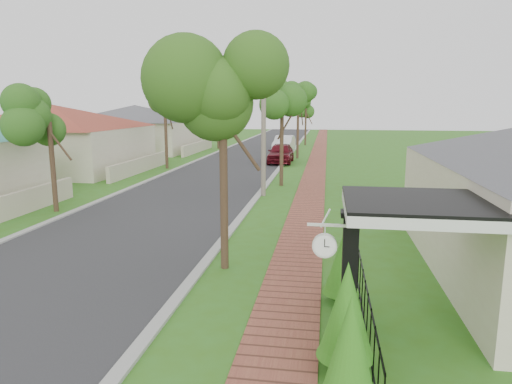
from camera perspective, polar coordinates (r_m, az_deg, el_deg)
The scene contains 16 objects.
ground at distance 11.45m, azimuth -12.92°, elevation -12.73°, with size 160.00×160.00×0.00m, color #366919.
road at distance 30.87m, azimuth -4.42°, elevation 2.29°, with size 7.00×120.00×0.02m, color #28282B.
kerb_right at distance 30.25m, azimuth 2.33°, elevation 2.14°, with size 0.30×120.00×0.10m, color #9E9E99.
kerb_left at distance 31.90m, azimuth -10.82°, elevation 2.41°, with size 0.30×120.00×0.10m, color #9E9E99.
sidewalk at distance 30.07m, azimuth 7.26°, elevation 2.01°, with size 1.50×120.00×0.03m, color #94503B.
porch_post at distance 9.36m, azimuth 11.56°, elevation -10.68°, with size 0.48×0.48×2.52m.
picket_fence at distance 10.53m, azimuth 13.14°, elevation -11.72°, with size 0.03×8.02×1.00m.
street_trees at distance 37.21m, azimuth -1.88°, elevation 10.76°, with size 10.70×37.65×5.89m.
hedge_row at distance 8.49m, azimuth 11.13°, elevation -14.41°, with size 0.87×4.76×1.95m.
far_house_red at distance 35.35m, azimuth -23.85°, elevation 6.30°, with size 15.56×15.56×4.60m.
far_house_grey at distance 47.72m, azimuth -14.76°, elevation 7.77°, with size 15.56×15.56×4.60m.
parked_car_red at distance 36.57m, azimuth 3.12°, elevation 4.87°, with size 1.87×4.65×1.59m, color #590D17.
parked_car_white at distance 45.07m, azimuth 3.52°, elevation 5.99°, with size 1.72×4.93×1.62m, color white.
near_tree at distance 12.29m, azimuth -4.21°, elevation 12.42°, with size 2.38×2.38×6.11m.
utility_pole at distance 22.81m, azimuth 0.95°, elevation 8.65°, with size 1.20×0.24×7.25m.
station_clock at distance 8.70m, azimuth 8.60°, elevation -6.46°, with size 0.78×0.13×0.66m.
Camera 1 is at (4.04, -9.72, 4.50)m, focal length 32.00 mm.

